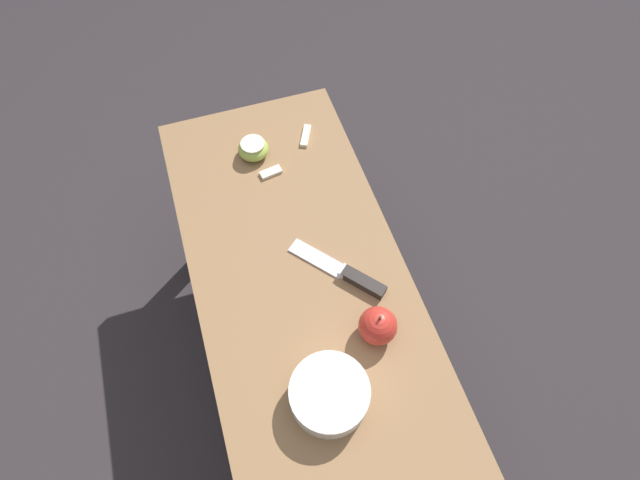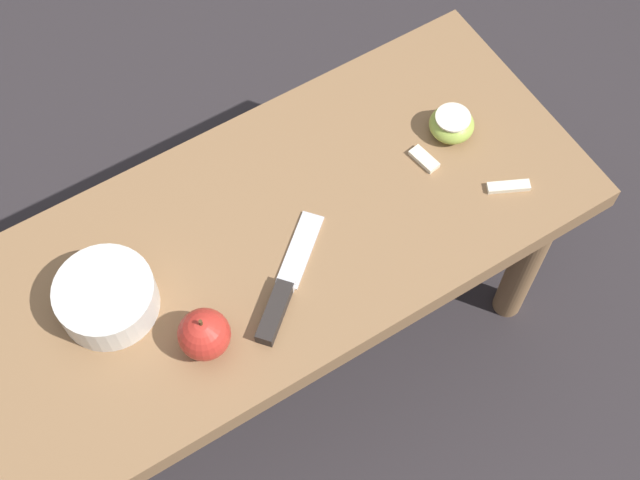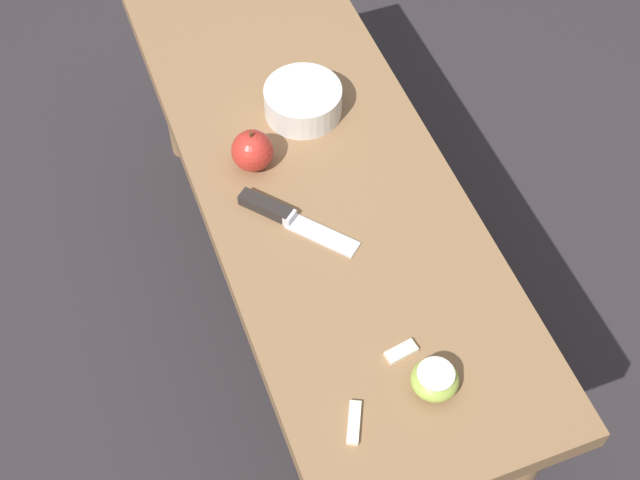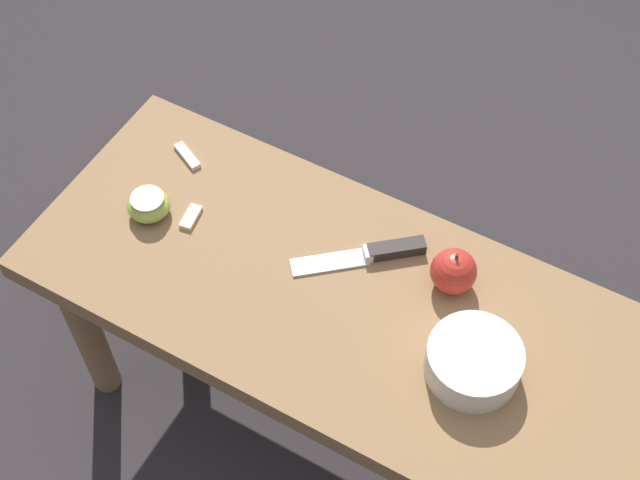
{
  "view_description": "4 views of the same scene",
  "coord_description": "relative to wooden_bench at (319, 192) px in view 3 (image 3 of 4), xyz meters",
  "views": [
    {
      "loc": [
        0.31,
        -0.09,
        1.32
      ],
      "look_at": [
        -0.16,
        0.06,
        0.47
      ],
      "focal_mm": 28.0,
      "sensor_mm": 36.0,
      "label": 1
    },
    {
      "loc": [
        0.15,
        0.55,
        1.55
      ],
      "look_at": [
        -0.16,
        0.06,
        0.47
      ],
      "focal_mm": 50.0,
      "sensor_mm": 36.0,
      "label": 2
    },
    {
      "loc": [
        -0.89,
        0.33,
        1.57
      ],
      "look_at": [
        -0.16,
        0.06,
        0.47
      ],
      "focal_mm": 50.0,
      "sensor_mm": 36.0,
      "label": 3
    },
    {
      "loc": [
        0.23,
        -0.63,
        1.57
      ],
      "look_at": [
        -0.16,
        0.06,
        0.47
      ],
      "focal_mm": 50.0,
      "sensor_mm": 36.0,
      "label": 4
    }
  ],
  "objects": [
    {
      "name": "knife",
      "position": [
        -0.07,
        0.09,
        0.07
      ],
      "size": [
        0.18,
        0.16,
        0.02
      ],
      "rotation": [
        0.0,
        0.0,
        -2.44
      ],
      "color": "silver",
      "rests_on": "wooden_bench"
    },
    {
      "name": "ground_plane",
      "position": [
        0.0,
        0.0,
        -0.38
      ],
      "size": [
        8.0,
        8.0,
        0.0
      ],
      "primitive_type": "plane",
      "color": "#2D282B"
    },
    {
      "name": "apple_slice_center",
      "position": [
        -0.36,
        0.01,
        0.07
      ],
      "size": [
        0.03,
        0.05,
        0.01
      ],
      "color": "silver",
      "rests_on": "wooden_bench"
    },
    {
      "name": "apple_slice_near_knife",
      "position": [
        -0.44,
        0.11,
        0.07
      ],
      "size": [
        0.06,
        0.04,
        0.01
      ],
      "color": "silver",
      "rests_on": "wooden_bench"
    },
    {
      "name": "apple_whole",
      "position": [
        0.05,
        0.1,
        0.1
      ],
      "size": [
        0.07,
        0.07,
        0.08
      ],
      "color": "red",
      "rests_on": "wooden_bench"
    },
    {
      "name": "wooden_bench",
      "position": [
        0.0,
        0.0,
        0.0
      ],
      "size": [
        1.15,
        0.41,
        0.44
      ],
      "color": "olive",
      "rests_on": "ground_plane"
    },
    {
      "name": "apple_cut",
      "position": [
        -0.43,
        -0.01,
        0.08
      ],
      "size": [
        0.07,
        0.07,
        0.04
      ],
      "color": "#9EB747",
      "rests_on": "wooden_bench"
    },
    {
      "name": "bowl",
      "position": [
        0.13,
        -0.02,
        0.09
      ],
      "size": [
        0.13,
        0.13,
        0.05
      ],
      "color": "silver",
      "rests_on": "wooden_bench"
    }
  ]
}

